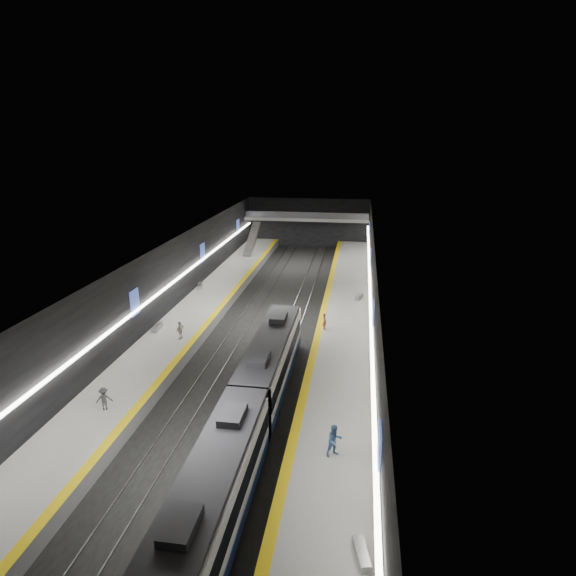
% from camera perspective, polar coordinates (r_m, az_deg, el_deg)
% --- Properties ---
extents(ground, '(70.00, 70.00, 0.00)m').
position_cam_1_polar(ground, '(48.17, -2.29, -4.21)').
color(ground, black).
rests_on(ground, ground).
extents(ceiling, '(20.00, 70.00, 0.04)m').
position_cam_1_polar(ceiling, '(45.77, -2.41, 5.11)').
color(ceiling, beige).
rests_on(ceiling, wall_left).
extents(wall_left, '(0.04, 70.00, 8.00)m').
position_cam_1_polar(wall_left, '(49.64, -13.76, 0.84)').
color(wall_left, black).
rests_on(wall_left, ground).
extents(wall_right, '(0.04, 70.00, 8.00)m').
position_cam_1_polar(wall_right, '(46.04, 9.97, -0.24)').
color(wall_right, black).
rests_on(wall_right, ground).
extents(wall_back, '(20.00, 0.04, 8.00)m').
position_cam_1_polar(wall_back, '(80.52, 2.42, 7.76)').
color(wall_back, black).
rests_on(wall_back, ground).
extents(platform_left, '(5.00, 70.00, 1.00)m').
position_cam_1_polar(platform_left, '(49.88, -10.80, -3.12)').
color(platform_left, slate).
rests_on(platform_left, ground).
extents(tile_surface_left, '(5.00, 70.00, 0.02)m').
position_cam_1_polar(tile_surface_left, '(49.71, -10.83, -2.57)').
color(tile_surface_left, '#ADAEA8').
rests_on(tile_surface_left, platform_left).
extents(tactile_strip_left, '(0.60, 70.00, 0.02)m').
position_cam_1_polar(tactile_strip_left, '(49.03, -8.40, -2.72)').
color(tactile_strip_left, yellow).
rests_on(tactile_strip_left, platform_left).
extents(platform_right, '(5.00, 70.00, 1.00)m').
position_cam_1_polar(platform_right, '(47.22, 6.70, -4.14)').
color(platform_right, slate).
rests_on(platform_right, ground).
extents(tile_surface_right, '(5.00, 70.00, 0.02)m').
position_cam_1_polar(tile_surface_right, '(47.03, 6.72, -3.56)').
color(tile_surface_right, '#ADAEA8').
rests_on(tile_surface_right, platform_right).
extents(tactile_strip_right, '(0.60, 70.00, 0.02)m').
position_cam_1_polar(tactile_strip_right, '(47.13, 4.05, -3.42)').
color(tactile_strip_right, yellow).
rests_on(tactile_strip_right, platform_right).
extents(rails, '(6.52, 70.00, 0.12)m').
position_cam_1_polar(rails, '(48.15, -2.29, -4.15)').
color(rails, gray).
rests_on(rails, ground).
extents(train, '(2.69, 29.13, 3.60)m').
position_cam_1_polar(train, '(29.70, -4.76, -14.54)').
color(train, '#0E1936').
rests_on(train, ground).
extents(ad_posters, '(19.94, 53.50, 2.20)m').
position_cam_1_polar(ad_posters, '(47.61, -2.13, 1.26)').
color(ad_posters, '#3D54B8').
rests_on(ad_posters, wall_left).
extents(cove_light_left, '(0.25, 68.60, 0.12)m').
position_cam_1_polar(cove_light_left, '(49.63, -13.53, 0.61)').
color(cove_light_left, white).
rests_on(cove_light_left, wall_left).
extents(cove_light_right, '(0.25, 68.60, 0.12)m').
position_cam_1_polar(cove_light_right, '(46.09, 9.70, -0.47)').
color(cove_light_right, white).
rests_on(cove_light_right, wall_right).
extents(mezzanine_bridge, '(20.00, 3.00, 1.50)m').
position_cam_1_polar(mezzanine_bridge, '(78.31, 2.26, 8.24)').
color(mezzanine_bridge, gray).
rests_on(mezzanine_bridge, wall_left).
extents(escalator, '(1.20, 7.50, 3.92)m').
position_cam_1_polar(escalator, '(73.24, -4.26, 5.83)').
color(escalator, '#99999E').
rests_on(escalator, platform_left).
extents(bench_left_near, '(0.59, 1.79, 0.43)m').
position_cam_1_polar(bench_left_near, '(45.57, -15.27, -4.54)').
color(bench_left_near, '#99999E').
rests_on(bench_left_near, platform_left).
extents(bench_left_far, '(0.90, 1.78, 0.42)m').
position_cam_1_polar(bench_left_far, '(56.73, -10.38, 0.24)').
color(bench_left_far, '#99999E').
rests_on(bench_left_far, platform_left).
extents(bench_right_near, '(0.84, 1.74, 0.41)m').
position_cam_1_polar(bench_right_near, '(23.33, 8.73, -28.71)').
color(bench_right_near, '#99999E').
rests_on(bench_right_near, platform_right).
extents(bench_right_far, '(0.91, 1.79, 0.42)m').
position_cam_1_polar(bench_right_far, '(52.65, 8.41, -1.04)').
color(bench_right_far, '#99999E').
rests_on(bench_right_far, platform_right).
extents(passenger_right_a, '(0.55, 0.66, 1.54)m').
position_cam_1_polar(passenger_right_a, '(43.95, 4.36, -3.99)').
color(passenger_right_a, '#AD4540').
rests_on(passenger_right_a, platform_right).
extents(passenger_right_b, '(1.16, 1.09, 1.90)m').
position_cam_1_polar(passenger_right_b, '(27.88, 5.54, -17.59)').
color(passenger_right_b, '#4A6CA0').
rests_on(passenger_right_b, platform_right).
extents(passenger_left_a, '(0.70, 1.04, 1.64)m').
position_cam_1_polar(passenger_left_a, '(42.84, -12.65, -4.92)').
color(passenger_left_a, silver).
rests_on(passenger_left_a, platform_left).
extents(passenger_left_b, '(1.16, 0.93, 1.58)m').
position_cam_1_polar(passenger_left_b, '(33.88, -20.96, -12.19)').
color(passenger_left_b, '#3E3E45').
rests_on(passenger_left_b, platform_left).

